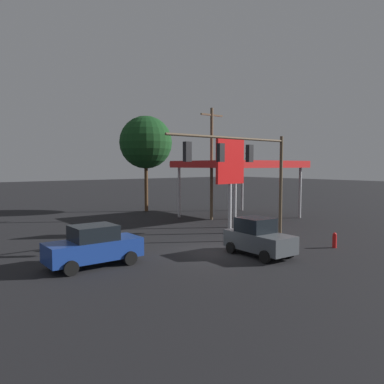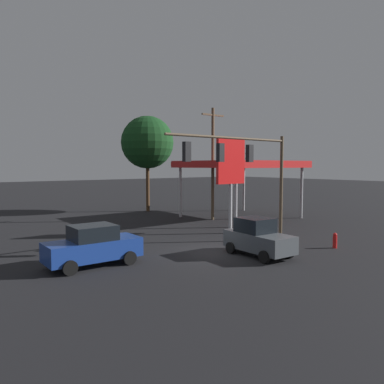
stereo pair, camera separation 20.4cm
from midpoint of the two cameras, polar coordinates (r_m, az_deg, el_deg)
ground_plane at (r=20.85m, az=3.70°, el=-9.05°), size 200.00×200.00×0.00m
traffic_signal_assembly at (r=21.54m, az=8.09°, el=4.51°), size 8.83×0.43×6.54m
utility_pole at (r=32.44m, az=3.36°, el=4.73°), size 2.40×0.26×9.63m
gas_station_canopy at (r=33.99m, az=7.57°, el=4.12°), size 9.40×8.41×5.13m
price_sign at (r=25.95m, az=6.14°, el=4.18°), size 2.46×0.27×6.68m
hatchback_crossing at (r=20.06m, az=10.32°, el=-6.86°), size 2.12×3.88×1.97m
sedan_waiting at (r=18.38m, az=-14.53°, el=-7.92°), size 4.42×2.10×1.93m
street_tree at (r=38.74m, az=-6.66°, el=7.50°), size 5.36×5.36×9.75m
fire_hydrant at (r=23.11m, az=21.19°, el=-6.90°), size 0.24×0.24×0.88m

